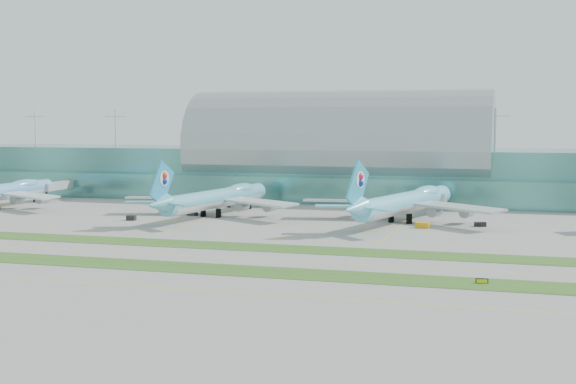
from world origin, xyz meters
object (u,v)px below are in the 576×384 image
(terminal, at_px, (340,163))
(taxiway_sign_east, at_px, (482,281))
(airliner_c, at_px, (406,201))
(airliner_b, at_px, (217,197))

(terminal, relative_size, taxiway_sign_east, 139.44)
(terminal, xyz_separation_m, airliner_c, (35.70, -65.46, -7.83))
(airliner_b, xyz_separation_m, taxiway_sign_east, (89.04, -88.30, -5.61))
(airliner_b, relative_size, airliner_c, 0.97)
(airliner_c, bearing_deg, taxiway_sign_east, -57.70)
(terminal, relative_size, airliner_c, 4.59)
(airliner_c, relative_size, taxiway_sign_east, 30.38)
(airliner_b, distance_m, airliner_c, 61.75)
(terminal, bearing_deg, taxiway_sign_east, -68.02)
(terminal, height_order, taxiway_sign_east, terminal)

